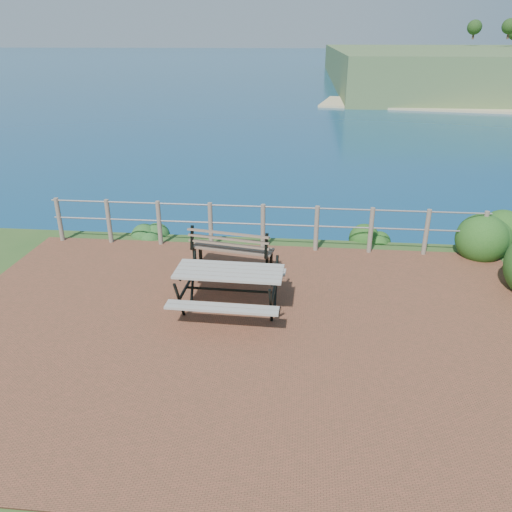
{
  "coord_description": "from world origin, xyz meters",
  "views": [
    {
      "loc": [
        0.85,
        -6.74,
        4.29
      ],
      "look_at": [
        0.06,
        1.24,
        0.75
      ],
      "focal_mm": 35.0,
      "sensor_mm": 36.0,
      "label": 1
    }
  ],
  "objects": [
    {
      "name": "picnic_table",
      "position": [
        -0.32,
        0.57,
        0.48
      ],
      "size": [
        1.79,
        1.54,
        0.75
      ],
      "rotation": [
        0.0,
        0.0,
        -0.03
      ],
      "color": "gray",
      "rests_on": "ground"
    },
    {
      "name": "park_bench",
      "position": [
        -0.51,
        2.21,
        0.61
      ],
      "size": [
        1.67,
        0.7,
        0.92
      ],
      "rotation": [
        0.0,
        0.0,
        -0.19
      ],
      "color": "brown",
      "rests_on": "ground"
    },
    {
      "name": "ocean",
      "position": [
        0.0,
        200.0,
        0.0
      ],
      "size": [
        1200.0,
        1200.0,
        0.0
      ],
      "primitive_type": "plane",
      "color": "navy",
      "rests_on": "ground"
    },
    {
      "name": "shrub_lip_west",
      "position": [
        -2.65,
        3.9,
        0.0
      ],
      "size": [
        0.7,
        0.7,
        0.41
      ],
      "primitive_type": "ellipsoid",
      "color": "#1A471D",
      "rests_on": "ground"
    },
    {
      "name": "safety_railing",
      "position": [
        0.0,
        3.35,
        0.57
      ],
      "size": [
        9.4,
        0.1,
        1.0
      ],
      "color": "#6B5B4C",
      "rests_on": "ground"
    },
    {
      "name": "shrub_right_edge",
      "position": [
        4.83,
        3.59,
        0.0
      ],
      "size": [
        1.26,
        1.26,
        1.8
      ],
      "primitive_type": "ellipsoid",
      "color": "#184816",
      "rests_on": "ground"
    },
    {
      "name": "ground",
      "position": [
        0.0,
        0.0,
        0.0
      ],
      "size": [
        10.0,
        7.0,
        0.12
      ],
      "primitive_type": "cube",
      "color": "brown",
      "rests_on": "ground"
    },
    {
      "name": "shrub_lip_east",
      "position": [
        2.44,
        4.21,
        0.0
      ],
      "size": [
        0.75,
        0.75,
        0.49
      ],
      "primitive_type": "ellipsoid",
      "color": "#184816",
      "rests_on": "ground"
    }
  ]
}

